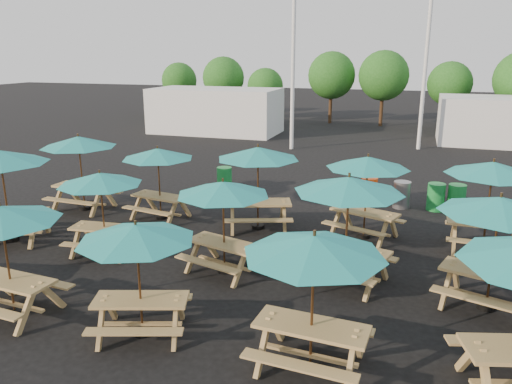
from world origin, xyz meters
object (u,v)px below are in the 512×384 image
(picnic_unit_13, at_px, (499,211))
(picnic_unit_11, at_px, (368,167))
(picnic_unit_4, at_px, (100,183))
(waste_bin_2, at_px, (402,195))
(picnic_unit_10, at_px, (349,190))
(picnic_unit_2, at_px, (79,145))
(picnic_unit_9, at_px, (314,252))
(picnic_unit_5, at_px, (158,157))
(waste_bin_3, at_px, (436,197))
(picnic_unit_14, at_px, (492,173))
(waste_bin_4, at_px, (456,198))
(picnic_unit_8, at_px, (258,157))
(waste_bin_1, at_px, (369,190))
(picnic_unit_6, at_px, (136,238))
(picnic_unit_3, at_px, (1,220))
(picnic_unit_7, at_px, (223,193))
(waste_bin_0, at_px, (224,179))
(picnic_unit_1, at_px, (1,162))

(picnic_unit_13, bearing_deg, picnic_unit_11, 148.21)
(picnic_unit_4, bearing_deg, waste_bin_2, 36.31)
(picnic_unit_10, bearing_deg, picnic_unit_2, 178.11)
(picnic_unit_9, bearing_deg, picnic_unit_4, 156.54)
(picnic_unit_5, distance_m, waste_bin_3, 9.04)
(picnic_unit_9, relative_size, picnic_unit_14, 1.01)
(picnic_unit_5, height_order, waste_bin_4, picnic_unit_5)
(picnic_unit_8, distance_m, waste_bin_1, 4.89)
(picnic_unit_6, bearing_deg, picnic_unit_13, 7.91)
(picnic_unit_13, bearing_deg, picnic_unit_10, -168.77)
(picnic_unit_6, xyz_separation_m, waste_bin_1, (3.15, 9.72, -1.44))
(picnic_unit_2, bearing_deg, picnic_unit_3, -62.80)
(picnic_unit_9, relative_size, waste_bin_1, 2.71)
(picnic_unit_4, relative_size, picnic_unit_11, 0.79)
(picnic_unit_3, height_order, waste_bin_1, picnic_unit_3)
(picnic_unit_7, bearing_deg, picnic_unit_6, -82.87)
(picnic_unit_3, xyz_separation_m, picnic_unit_4, (-0.08, 3.26, -0.10))
(picnic_unit_7, height_order, picnic_unit_11, picnic_unit_11)
(picnic_unit_7, xyz_separation_m, waste_bin_3, (4.87, 6.58, -1.49))
(waste_bin_4, bearing_deg, picnic_unit_2, -163.21)
(picnic_unit_3, height_order, picnic_unit_10, picnic_unit_10)
(picnic_unit_9, bearing_deg, waste_bin_0, 122.84)
(picnic_unit_5, bearing_deg, picnic_unit_10, -14.01)
(picnic_unit_5, xyz_separation_m, waste_bin_4, (8.81, 3.60, -1.51))
(picnic_unit_4, height_order, waste_bin_1, picnic_unit_4)
(picnic_unit_11, xyz_separation_m, picnic_unit_14, (3.07, -0.08, 0.07))
(picnic_unit_3, bearing_deg, picnic_unit_5, 95.23)
(picnic_unit_1, xyz_separation_m, waste_bin_2, (10.12, 6.43, -1.78))
(picnic_unit_6, relative_size, waste_bin_2, 2.94)
(picnic_unit_14, relative_size, waste_bin_0, 2.69)
(picnic_unit_5, bearing_deg, picnic_unit_11, 12.44)
(waste_bin_1, xyz_separation_m, waste_bin_2, (1.09, -0.21, 0.00))
(picnic_unit_9, relative_size, picnic_unit_11, 0.84)
(picnic_unit_7, bearing_deg, picnic_unit_3, -120.45)
(picnic_unit_5, distance_m, picnic_unit_11, 6.22)
(picnic_unit_5, bearing_deg, picnic_unit_7, -32.57)
(picnic_unit_14, xyz_separation_m, waste_bin_1, (-3.27, 3.49, -1.66))
(waste_bin_1, bearing_deg, picnic_unit_6, -107.96)
(picnic_unit_5, xyz_separation_m, picnic_unit_9, (6.01, -6.10, 0.08))
(picnic_unit_9, bearing_deg, picnic_unit_13, 49.47)
(picnic_unit_4, bearing_deg, picnic_unit_13, -6.53)
(picnic_unit_8, height_order, picnic_unit_14, picnic_unit_8)
(picnic_unit_3, xyz_separation_m, picnic_unit_8, (3.09, 6.26, 0.16))
(waste_bin_0, height_order, waste_bin_4, same)
(picnic_unit_1, relative_size, picnic_unit_7, 1.18)
(picnic_unit_11, height_order, waste_bin_3, picnic_unit_11)
(picnic_unit_10, xyz_separation_m, waste_bin_0, (-5.38, 6.36, -1.71))
(picnic_unit_8, relative_size, picnic_unit_11, 1.05)
(picnic_unit_3, height_order, picnic_unit_8, picnic_unit_8)
(picnic_unit_5, xyz_separation_m, waste_bin_2, (7.10, 3.46, -1.51))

